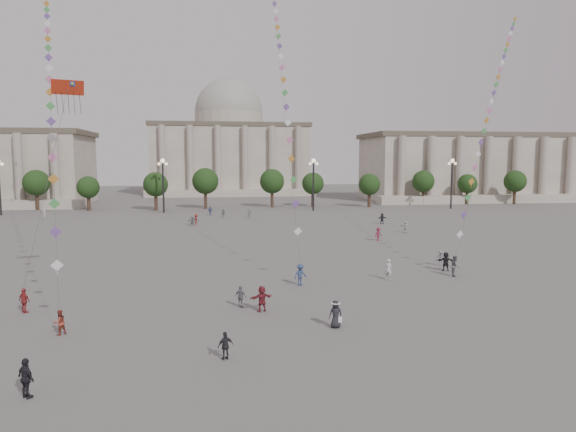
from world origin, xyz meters
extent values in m
plane|color=#5D5B57|center=(0.00, 0.00, 0.00)|extent=(360.00, 360.00, 0.00)
cube|color=gray|center=(75.00, 95.00, 8.00)|extent=(80.00, 22.00, 16.00)
cube|color=brown|center=(75.00, 95.00, 16.60)|extent=(81.60, 22.44, 1.20)
cube|color=gray|center=(75.00, 82.00, 1.00)|extent=(84.00, 4.00, 2.00)
cube|color=gray|center=(0.00, 130.00, 10.00)|extent=(46.00, 30.00, 20.00)
cube|color=brown|center=(0.00, 130.00, 20.60)|extent=(46.92, 30.60, 1.20)
cube|color=gray|center=(0.00, 113.00, 1.00)|extent=(48.30, 4.00, 2.00)
cylinder|color=gray|center=(0.00, 130.00, 22.50)|extent=(21.00, 21.00, 5.00)
sphere|color=gray|center=(0.00, 130.00, 25.00)|extent=(21.00, 21.00, 21.00)
cylinder|color=#332419|center=(-42.00, 78.00, 1.76)|extent=(0.70, 0.70, 3.52)
sphere|color=black|center=(-42.00, 78.00, 5.44)|extent=(5.12, 5.12, 5.12)
cylinder|color=#332419|center=(-30.00, 78.00, 1.76)|extent=(0.70, 0.70, 3.52)
sphere|color=black|center=(-30.00, 78.00, 5.44)|extent=(5.12, 5.12, 5.12)
cylinder|color=#332419|center=(-18.00, 78.00, 1.76)|extent=(0.70, 0.70, 3.52)
sphere|color=black|center=(-18.00, 78.00, 5.44)|extent=(5.12, 5.12, 5.12)
cylinder|color=#332419|center=(-6.00, 78.00, 1.76)|extent=(0.70, 0.70, 3.52)
sphere|color=black|center=(-6.00, 78.00, 5.44)|extent=(5.12, 5.12, 5.12)
cylinder|color=#332419|center=(6.00, 78.00, 1.76)|extent=(0.70, 0.70, 3.52)
sphere|color=black|center=(6.00, 78.00, 5.44)|extent=(5.12, 5.12, 5.12)
cylinder|color=#332419|center=(18.00, 78.00, 1.76)|extent=(0.70, 0.70, 3.52)
sphere|color=black|center=(18.00, 78.00, 5.44)|extent=(5.12, 5.12, 5.12)
cylinder|color=#332419|center=(30.00, 78.00, 1.76)|extent=(0.70, 0.70, 3.52)
sphere|color=black|center=(30.00, 78.00, 5.44)|extent=(5.12, 5.12, 5.12)
cylinder|color=#332419|center=(42.00, 78.00, 1.76)|extent=(0.70, 0.70, 3.52)
sphere|color=black|center=(42.00, 78.00, 5.44)|extent=(5.12, 5.12, 5.12)
cylinder|color=#332419|center=(54.00, 78.00, 1.76)|extent=(0.70, 0.70, 3.52)
sphere|color=black|center=(54.00, 78.00, 5.44)|extent=(5.12, 5.12, 5.12)
cylinder|color=#332419|center=(66.00, 78.00, 1.76)|extent=(0.70, 0.70, 3.52)
sphere|color=black|center=(66.00, 78.00, 5.44)|extent=(5.12, 5.12, 5.12)
cylinder|color=#262628|center=(-45.00, 70.00, 5.00)|extent=(0.36, 0.36, 10.00)
sphere|color=#FFE5B2|center=(-44.30, 70.00, 9.60)|extent=(0.60, 0.60, 0.60)
cylinder|color=#262628|center=(-15.00, 70.00, 5.00)|extent=(0.36, 0.36, 10.00)
sphere|color=#FFE5B2|center=(-15.00, 70.00, 10.20)|extent=(0.90, 0.90, 0.90)
sphere|color=#FFE5B2|center=(-15.70, 70.00, 9.60)|extent=(0.60, 0.60, 0.60)
sphere|color=#FFE5B2|center=(-14.30, 70.00, 9.60)|extent=(0.60, 0.60, 0.60)
cylinder|color=#262628|center=(15.00, 70.00, 5.00)|extent=(0.36, 0.36, 10.00)
sphere|color=#FFE5B2|center=(15.00, 70.00, 10.20)|extent=(0.90, 0.90, 0.90)
sphere|color=#FFE5B2|center=(14.30, 70.00, 9.60)|extent=(0.60, 0.60, 0.60)
sphere|color=#FFE5B2|center=(15.70, 70.00, 9.60)|extent=(0.60, 0.60, 0.60)
cylinder|color=#262628|center=(45.00, 70.00, 5.00)|extent=(0.36, 0.36, 10.00)
sphere|color=#FFE5B2|center=(45.00, 70.00, 10.20)|extent=(0.90, 0.90, 0.90)
sphere|color=#FFE5B2|center=(44.30, 70.00, 9.60)|extent=(0.60, 0.60, 0.60)
sphere|color=#FFE5B2|center=(45.70, 70.00, 9.60)|extent=(0.60, 0.60, 0.60)
imported|color=#3A4482|center=(-5.96, 64.33, 0.82)|extent=(1.04, 0.82, 1.64)
imported|color=black|center=(16.20, 11.84, 0.90)|extent=(1.74, 0.86, 1.80)
imported|color=#B6B7B2|center=(1.00, 58.21, 0.93)|extent=(1.45, 1.72, 1.85)
imported|color=slate|center=(16.74, 14.07, 0.77)|extent=(1.15, 0.97, 1.54)
imported|color=silver|center=(21.90, 36.67, 0.88)|extent=(1.65, 1.32, 1.76)
imported|color=maroon|center=(15.66, 30.13, 0.87)|extent=(1.29, 1.04, 1.74)
imported|color=#222228|center=(21.90, 46.95, 0.88)|extent=(1.69, 0.81, 1.75)
imported|color=silver|center=(-34.41, 60.80, 0.88)|extent=(0.66, 0.76, 1.76)
imported|color=slate|center=(-8.71, 49.11, 0.77)|extent=(1.46, 0.57, 1.54)
imported|color=beige|center=(9.63, 9.19, 0.92)|extent=(0.80, 0.76, 1.84)
imported|color=slate|center=(-3.60, 59.69, 0.77)|extent=(0.95, 0.50, 1.55)
imported|color=maroon|center=(-8.11, 50.27, 0.85)|extent=(1.16, 1.26, 1.70)
imported|color=maroon|center=(-18.28, 3.43, 0.85)|extent=(1.07, 0.89, 1.71)
imported|color=black|center=(-13.65, -10.00, 0.90)|extent=(1.09, 1.02, 1.81)
imported|color=maroon|center=(-2.19, 1.43, 0.90)|extent=(1.74, 1.02, 1.79)
imported|color=slate|center=(-3.57, 2.63, 0.77)|extent=(0.95, 0.83, 1.54)
imported|color=black|center=(-4.89, -6.85, 0.74)|extent=(0.95, 0.69, 1.49)
imported|color=maroon|center=(-14.61, -1.55, 0.76)|extent=(0.93, 0.92, 1.52)
imported|color=navy|center=(1.69, 8.25, 0.92)|extent=(1.36, 1.11, 1.84)
imported|color=#5B5A5F|center=(16.03, 9.61, 0.94)|extent=(1.03, 1.13, 1.88)
imported|color=black|center=(2.03, -2.70, 0.86)|extent=(0.88, 0.61, 1.72)
cone|color=white|center=(2.03, -2.70, 1.62)|extent=(0.52, 0.52, 0.14)
cylinder|color=white|center=(2.03, -2.70, 1.56)|extent=(0.60, 0.60, 0.02)
cube|color=white|center=(2.28, -2.85, 0.55)|extent=(0.22, 0.10, 0.35)
cube|color=#AA2712|center=(-15.67, 6.71, 15.62)|extent=(2.25, 1.18, 1.02)
cube|color=#198C20|center=(-16.02, 6.67, 15.87)|extent=(0.39, 0.29, 0.34)
cube|color=#2044AE|center=(-15.32, 6.67, 15.87)|extent=(0.39, 0.29, 0.34)
sphere|color=gold|center=(-16.02, 6.63, 15.87)|extent=(0.20, 0.20, 0.20)
sphere|color=gold|center=(-15.32, 6.63, 15.87)|extent=(0.20, 0.20, 0.20)
cylinder|color=#3F3F3F|center=(-16.98, 5.07, 8.61)|extent=(0.02, 0.02, 14.64)
cylinder|color=#3F3F3F|center=(-21.83, 23.92, 19.37)|extent=(0.02, 0.02, 63.89)
cube|color=white|center=(-15.19, 0.48, 3.82)|extent=(0.76, 0.25, 0.76)
cube|color=#6E4C98|center=(-15.77, 2.52, 5.68)|extent=(0.76, 0.25, 0.76)
cube|color=#489D4F|center=(-16.35, 4.56, 7.40)|extent=(0.76, 0.25, 0.76)
cube|color=#BC802C|center=(-16.92, 6.60, 9.03)|extent=(0.76, 0.25, 0.76)
cube|color=#CC6CA2|center=(-17.50, 8.64, 10.60)|extent=(0.76, 0.25, 0.76)
cube|color=white|center=(-18.08, 10.67, 12.13)|extent=(0.76, 0.25, 0.76)
cube|color=#6E4C98|center=(-18.66, 12.71, 13.62)|extent=(0.76, 0.25, 0.76)
cube|color=#489D4F|center=(-19.23, 14.75, 15.07)|extent=(0.76, 0.25, 0.76)
cube|color=#BC802C|center=(-19.81, 16.79, 16.50)|extent=(0.76, 0.25, 0.76)
cube|color=#CC6CA2|center=(-20.39, 18.82, 17.91)|extent=(0.76, 0.25, 0.76)
cube|color=white|center=(-20.96, 20.86, 19.29)|extent=(0.76, 0.25, 0.76)
cube|color=#6E4C98|center=(-21.54, 22.90, 20.66)|extent=(0.76, 0.25, 0.76)
cube|color=#489D4F|center=(-22.12, 24.94, 22.00)|extent=(0.76, 0.25, 0.76)
cube|color=#BC802C|center=(-22.70, 26.98, 23.34)|extent=(0.76, 0.25, 0.76)
cube|color=#CC6CA2|center=(-23.27, 29.01, 24.66)|extent=(0.76, 0.25, 0.76)
cube|color=white|center=(-23.85, 31.05, 25.96)|extent=(0.76, 0.25, 0.76)
cube|color=#6E4C98|center=(-24.43, 33.09, 27.26)|extent=(0.76, 0.25, 0.76)
cube|color=#489D4F|center=(-25.01, 35.13, 28.54)|extent=(0.76, 0.25, 0.76)
cube|color=#BC802C|center=(-25.58, 37.16, 29.81)|extent=(0.76, 0.25, 0.76)
cylinder|color=#3F3F3F|center=(3.33, 35.95, 25.11)|extent=(0.02, 0.02, 72.85)
cube|color=white|center=(1.80, 10.23, 4.28)|extent=(0.76, 0.25, 0.76)
cube|color=#6E4C98|center=(1.92, 12.21, 6.51)|extent=(0.76, 0.25, 0.76)
cube|color=#489D4F|center=(2.04, 14.19, 8.57)|extent=(0.76, 0.25, 0.76)
cube|color=#BC802C|center=(2.16, 16.17, 10.53)|extent=(0.76, 0.25, 0.76)
cube|color=#CC6CA2|center=(2.27, 18.14, 12.42)|extent=(0.76, 0.25, 0.76)
cube|color=white|center=(2.39, 20.12, 14.25)|extent=(0.76, 0.25, 0.76)
cube|color=#6E4C98|center=(2.51, 22.10, 16.03)|extent=(0.76, 0.25, 0.76)
cube|color=#489D4F|center=(2.63, 24.08, 17.78)|extent=(0.76, 0.25, 0.76)
cube|color=#BC802C|center=(2.74, 26.06, 19.49)|extent=(0.76, 0.25, 0.76)
cube|color=#CC6CA2|center=(2.86, 28.03, 21.18)|extent=(0.76, 0.25, 0.76)
cube|color=white|center=(2.98, 30.01, 22.84)|extent=(0.76, 0.25, 0.76)
cube|color=#6E4C98|center=(3.09, 31.99, 24.48)|extent=(0.76, 0.25, 0.76)
cube|color=#489D4F|center=(3.21, 33.97, 26.09)|extent=(0.76, 0.25, 0.76)
cube|color=#BC802C|center=(3.33, 35.95, 27.69)|extent=(0.76, 0.25, 0.76)
cube|color=#CC6CA2|center=(3.45, 37.92, 29.28)|extent=(0.76, 0.25, 0.76)
cube|color=white|center=(3.56, 39.90, 30.84)|extent=(0.76, 0.25, 0.76)
cube|color=#6E4C98|center=(3.68, 41.88, 32.39)|extent=(0.76, 0.25, 0.76)
cylinder|color=#3F3F3F|center=(29.00, 26.90, 16.94)|extent=(0.02, 0.02, 53.12)
cube|color=white|center=(17.11, 11.05, 3.57)|extent=(0.76, 0.25, 0.76)
cube|color=#6E4C98|center=(18.19, 12.49, 5.24)|extent=(0.76, 0.25, 0.76)
cube|color=#489D4F|center=(19.28, 13.94, 6.77)|extent=(0.76, 0.25, 0.76)
cube|color=#BC802C|center=(20.36, 15.38, 8.23)|extent=(0.76, 0.25, 0.76)
cube|color=#CC6CA2|center=(21.44, 16.82, 9.64)|extent=(0.76, 0.25, 0.76)
cube|color=white|center=(22.52, 18.26, 11.00)|extent=(0.76, 0.25, 0.76)
cube|color=#6E4C98|center=(23.60, 19.70, 12.33)|extent=(0.76, 0.25, 0.76)
cube|color=#489D4F|center=(24.68, 21.14, 13.64)|extent=(0.76, 0.25, 0.76)
cube|color=#BC802C|center=(25.76, 22.58, 14.91)|extent=(0.76, 0.25, 0.76)
cube|color=#CC6CA2|center=(26.84, 24.02, 16.17)|extent=(0.76, 0.25, 0.76)
cube|color=white|center=(27.92, 25.46, 17.41)|extent=(0.76, 0.25, 0.76)
cube|color=#6E4C98|center=(29.00, 26.90, 18.63)|extent=(0.76, 0.25, 0.76)
cube|color=#489D4F|center=(30.08, 28.34, 19.84)|extent=(0.76, 0.25, 0.76)
cube|color=#BC802C|center=(31.16, 29.79, 21.03)|extent=(0.76, 0.25, 0.76)
cube|color=#CC6CA2|center=(32.24, 31.23, 22.21)|extent=(0.76, 0.25, 0.76)
cube|color=white|center=(33.32, 32.67, 23.38)|extent=(0.76, 0.25, 0.76)
cube|color=#6E4C98|center=(34.40, 34.11, 24.53)|extent=(0.76, 0.25, 0.76)
cube|color=#489D4F|center=(35.48, 35.55, 25.68)|extent=(0.76, 0.25, 0.76)
cube|color=#BC802C|center=(36.56, 36.99, 26.82)|extent=(0.76, 0.25, 0.76)
cube|color=#CC6CA2|center=(37.64, 38.43, 27.94)|extent=(0.76, 0.25, 0.76)
cube|color=white|center=(38.72, 39.87, 29.06)|extent=(0.76, 0.25, 0.76)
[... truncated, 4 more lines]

